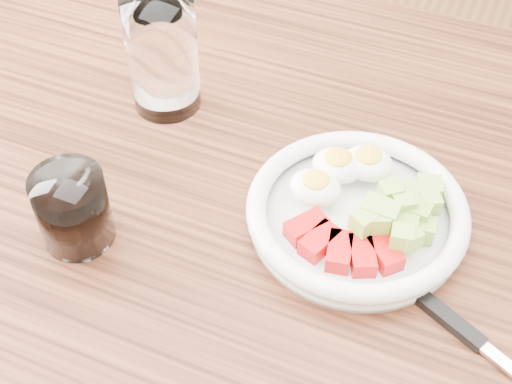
% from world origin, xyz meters
% --- Properties ---
extents(dining_table, '(1.50, 0.90, 0.77)m').
position_xyz_m(dining_table, '(0.00, 0.00, 0.67)').
color(dining_table, brown).
rests_on(dining_table, ground).
extents(bowl, '(0.23, 0.23, 0.05)m').
position_xyz_m(bowl, '(0.09, 0.04, 0.79)').
color(bowl, white).
rests_on(bowl, dining_table).
extents(fork, '(0.21, 0.11, 0.01)m').
position_xyz_m(fork, '(0.22, -0.05, 0.78)').
color(fork, black).
rests_on(fork, dining_table).
extents(water_glass, '(0.08, 0.08, 0.15)m').
position_xyz_m(water_glass, '(-0.18, 0.13, 0.84)').
color(water_glass, white).
rests_on(water_glass, dining_table).
extents(coffee_glass, '(0.07, 0.07, 0.08)m').
position_xyz_m(coffee_glass, '(-0.16, -0.09, 0.81)').
color(coffee_glass, white).
rests_on(coffee_glass, dining_table).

